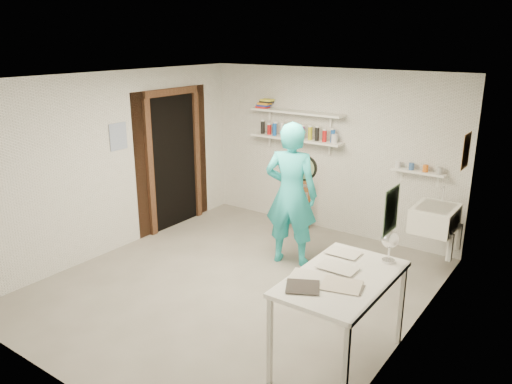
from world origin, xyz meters
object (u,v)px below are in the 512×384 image
Objects in this scene: wooden_chair at (294,202)px; desk_lamp at (390,239)px; belfast_sink at (435,218)px; work_table at (340,320)px; wall_clock at (304,168)px; man at (291,194)px.

wooden_chair is 3.09m from desk_lamp.
wooden_chair is at bearing 174.17° from belfast_sink.
wall_clock is at bearing 128.62° from work_table.
wooden_chair is (-2.13, 0.22, -0.27)m from belfast_sink.
belfast_sink is 1.77m from man.
wall_clock is at bearing -159.19° from belfast_sink.
wall_clock is 2.39m from work_table.
wooden_chair is 5.37× the size of desk_lamp.
wooden_chair reaches higher than belfast_sink.
man is 0.38m from wall_clock.
belfast_sink is 1.70m from wall_clock.
wooden_chair is 0.67× the size of work_table.
desk_lamp is (0.10, -1.82, 0.37)m from belfast_sink.
belfast_sink is at bearing -0.93° from wooden_chair.
wall_clock is 2.05m from desk_lamp.
desk_lamp reaches higher than work_table.
work_table is 8.00× the size of desk_lamp.
belfast_sink is 0.47× the size of work_table.
belfast_sink is at bearing 5.33° from wall_clock.
wall_clock is (-1.51, -0.58, 0.53)m from belfast_sink.
desk_lamp is at bearing -86.84° from belfast_sink.
wooden_chair is at bearing 128.41° from work_table.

